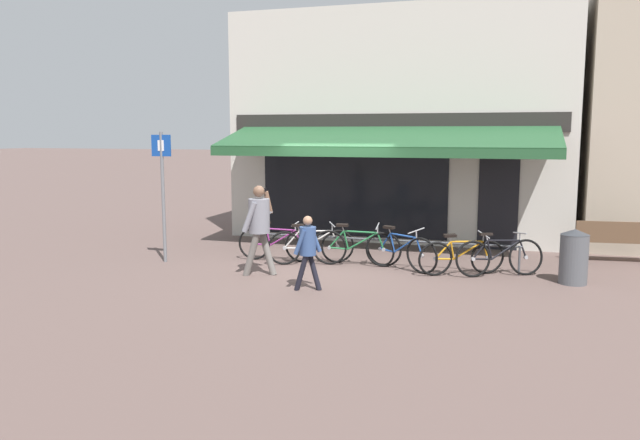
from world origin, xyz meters
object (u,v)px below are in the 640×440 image
(litter_bin, at_px, (574,256))
(park_bench, at_px, (614,240))
(pedestrian_child, at_px, (308,245))
(parking_sign, at_px, (163,184))
(bicycle_blue, at_px, (400,251))
(pedestrian_adult, at_px, (259,221))
(bicycle_silver, at_px, (311,246))
(bicycle_orange, at_px, (461,257))
(bicycle_green, at_px, (356,247))
(bicycle_black, at_px, (499,257))
(bicycle_purple, at_px, (277,243))

(litter_bin, xyz_separation_m, park_bench, (0.99, 2.33, -0.04))
(pedestrian_child, xyz_separation_m, parking_sign, (-3.62, 1.38, 0.86))
(bicycle_blue, height_order, parking_sign, parking_sign)
(pedestrian_adult, height_order, pedestrian_child, pedestrian_adult)
(bicycle_silver, bearing_deg, parking_sign, 165.45)
(bicycle_orange, xyz_separation_m, pedestrian_child, (-2.44, -1.93, 0.42))
(pedestrian_child, height_order, litter_bin, pedestrian_child)
(bicycle_green, bearing_deg, bicycle_blue, -11.33)
(bicycle_black, bearing_deg, bicycle_green, 152.92)
(bicycle_green, xyz_separation_m, bicycle_blue, (0.92, -0.10, -0.00))
(bicycle_silver, relative_size, pedestrian_child, 1.26)
(bicycle_orange, height_order, park_bench, park_bench)
(bicycle_silver, bearing_deg, park_bench, -8.49)
(pedestrian_child, distance_m, park_bench, 6.84)
(pedestrian_child, relative_size, park_bench, 0.80)
(bicycle_blue, xyz_separation_m, park_bench, (4.16, 2.13, 0.08))
(bicycle_purple, bearing_deg, bicycle_blue, -5.77)
(bicycle_silver, relative_size, bicycle_blue, 1.03)
(litter_bin, bearing_deg, park_bench, 66.89)
(bicycle_green, distance_m, bicycle_blue, 0.93)
(bicycle_blue, height_order, bicycle_black, bicycle_blue)
(bicycle_green, height_order, pedestrian_child, pedestrian_child)
(park_bench, bearing_deg, bicycle_black, -143.42)
(bicycle_green, xyz_separation_m, parking_sign, (-3.94, -0.77, 1.26))
(bicycle_silver, bearing_deg, bicycle_green, -23.72)
(bicycle_blue, bearing_deg, bicycle_orange, 21.69)
(bicycle_orange, xyz_separation_m, litter_bin, (1.98, -0.08, 0.14))
(bicycle_black, relative_size, litter_bin, 1.64)
(bicycle_green, bearing_deg, pedestrian_adult, -144.97)
(bicycle_silver, bearing_deg, bicycle_purple, 146.28)
(park_bench, bearing_deg, bicycle_blue, -158.77)
(bicycle_purple, relative_size, bicycle_green, 0.94)
(pedestrian_adult, xyz_separation_m, litter_bin, (5.65, 1.03, -0.55))
(bicycle_green, relative_size, pedestrian_adult, 1.07)
(bicycle_blue, distance_m, pedestrian_adult, 2.85)
(park_bench, bearing_deg, bicycle_green, -164.08)
(bicycle_silver, bearing_deg, bicycle_orange, -30.48)
(bicycle_green, bearing_deg, park_bench, 16.39)
(bicycle_green, distance_m, park_bench, 5.48)
(bicycle_black, xyz_separation_m, park_bench, (2.28, 2.09, 0.09))
(park_bench, bearing_deg, pedestrian_child, -148.18)
(bicycle_silver, relative_size, pedestrian_adult, 0.95)
(bicycle_silver, height_order, bicycle_blue, bicycle_blue)
(bicycle_silver, distance_m, park_bench, 6.38)
(bicycle_purple, xyz_separation_m, litter_bin, (5.82, -0.31, 0.12))
(bicycle_green, distance_m, pedestrian_child, 2.21)
(bicycle_orange, bearing_deg, bicycle_green, 148.13)
(bicycle_orange, bearing_deg, pedestrian_adult, 170.76)
(bicycle_blue, height_order, pedestrian_adult, pedestrian_adult)
(parking_sign, bearing_deg, park_bench, 17.22)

